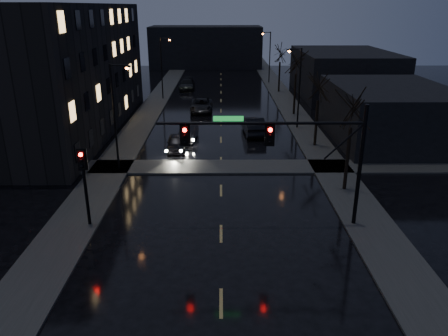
{
  "coord_description": "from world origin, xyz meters",
  "views": [
    {
      "loc": [
        0.02,
        -13.28,
        11.79
      ],
      "look_at": [
        0.18,
        9.79,
        3.2
      ],
      "focal_mm": 35.0,
      "sensor_mm": 36.0,
      "label": 1
    }
  ],
  "objects_px": {
    "oncoming_car_c": "(201,105)",
    "oncoming_car_d": "(187,84)",
    "oncoming_car_a": "(176,143)",
    "lead_car": "(254,126)",
    "oncoming_car_b": "(188,133)"
  },
  "relations": [
    {
      "from": "oncoming_car_d",
      "to": "oncoming_car_b",
      "type": "bearing_deg",
      "value": -86.58
    },
    {
      "from": "oncoming_car_b",
      "to": "oncoming_car_d",
      "type": "xyz_separation_m",
      "value": [
        -2.03,
        26.35,
        0.11
      ]
    },
    {
      "from": "oncoming_car_a",
      "to": "oncoming_car_c",
      "type": "bearing_deg",
      "value": 80.24
    },
    {
      "from": "lead_car",
      "to": "oncoming_car_b",
      "type": "bearing_deg",
      "value": 13.03
    },
    {
      "from": "oncoming_car_b",
      "to": "oncoming_car_d",
      "type": "relative_size",
      "value": 0.76
    },
    {
      "from": "oncoming_car_a",
      "to": "lead_car",
      "type": "bearing_deg",
      "value": 31.79
    },
    {
      "from": "oncoming_car_a",
      "to": "oncoming_car_d",
      "type": "xyz_separation_m",
      "value": [
        -1.22,
        29.44,
        0.12
      ]
    },
    {
      "from": "oncoming_car_b",
      "to": "oncoming_car_c",
      "type": "height_order",
      "value": "oncoming_car_c"
    },
    {
      "from": "oncoming_car_a",
      "to": "lead_car",
      "type": "distance_m",
      "value": 8.66
    },
    {
      "from": "oncoming_car_a",
      "to": "oncoming_car_d",
      "type": "height_order",
      "value": "oncoming_car_d"
    },
    {
      "from": "oncoming_car_a",
      "to": "oncoming_car_c",
      "type": "height_order",
      "value": "oncoming_car_c"
    },
    {
      "from": "oncoming_car_a",
      "to": "oncoming_car_b",
      "type": "distance_m",
      "value": 3.2
    },
    {
      "from": "oncoming_car_c",
      "to": "lead_car",
      "type": "height_order",
      "value": "lead_car"
    },
    {
      "from": "oncoming_car_c",
      "to": "oncoming_car_d",
      "type": "xyz_separation_m",
      "value": [
        -2.79,
        14.6,
        0.03
      ]
    },
    {
      "from": "oncoming_car_b",
      "to": "oncoming_car_a",
      "type": "bearing_deg",
      "value": -99.76
    }
  ]
}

